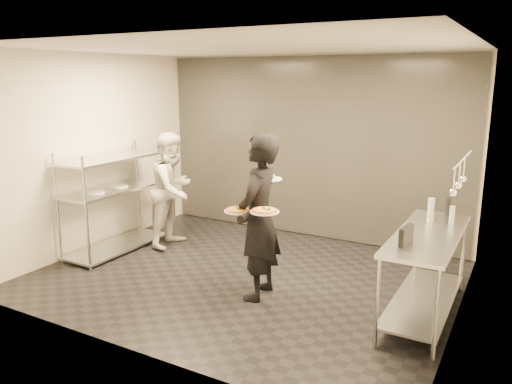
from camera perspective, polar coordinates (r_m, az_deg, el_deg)
The scene contains 13 objects.
room_shell at distance 7.02m, azimuth 3.43°, elevation 4.29°, with size 5.00×4.00×2.80m.
pass_rack at distance 7.43m, azimuth -15.89°, elevation -0.68°, with size 0.60×1.60×1.50m.
prep_counter at distance 5.47m, azimuth 18.87°, elevation -7.38°, with size 0.60×1.80×0.92m.
utensil_rail at distance 5.19m, azimuth 22.29°, elevation 1.85°, with size 0.07×1.20×0.31m.
waiter at distance 5.56m, azimuth 0.35°, elevation -2.93°, with size 0.68×0.45×1.88m, color black.
chef at distance 7.44m, azimuth -9.49°, elevation 0.27°, with size 0.82×0.64×1.69m, color silver.
pizza_plate_near at distance 5.46m, azimuth -2.09°, elevation -2.09°, with size 0.30×0.30×0.05m.
pizza_plate_far at distance 5.23m, azimuth 1.00°, elevation -2.17°, with size 0.31×0.31×0.05m.
salad_plate at distance 5.75m, azimuth 1.52°, elevation 1.67°, with size 0.30×0.30×0.07m.
pos_monitor at distance 4.92m, azimuth 16.78°, elevation -4.77°, with size 0.05×0.25×0.18m, color black.
bottle_green at distance 5.79m, azimuth 19.35°, elevation -1.90°, with size 0.07×0.07×0.26m, color gray.
bottle_clear at distance 5.81m, azimuth 21.49°, elevation -2.39°, with size 0.05×0.05×0.18m, color gray.
bottle_dark at distance 6.10m, azimuth 21.12°, elevation -1.55°, with size 0.06×0.06×0.20m, color black.
Camera 1 is at (3.00, -5.08, 2.47)m, focal length 35.00 mm.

